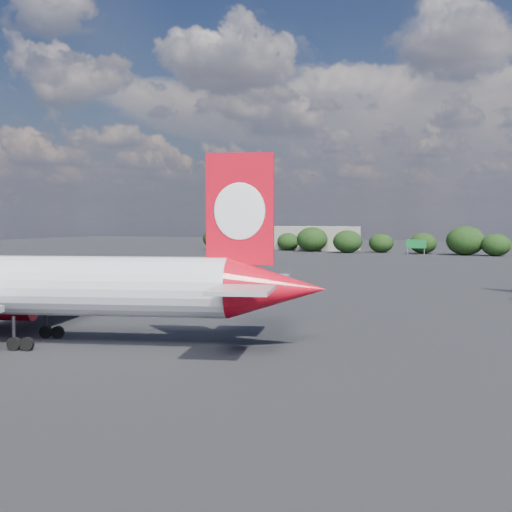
% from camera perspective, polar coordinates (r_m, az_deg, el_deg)
% --- Properties ---
extents(ground, '(500.00, 500.00, 0.00)m').
position_cam_1_polar(ground, '(101.19, 4.87, -3.05)').
color(ground, black).
rests_on(ground, ground).
extents(qantas_airliner, '(47.32, 45.49, 15.93)m').
position_cam_1_polar(qantas_airliner, '(63.40, -17.88, -2.38)').
color(qantas_airliner, silver).
rests_on(qantas_airliner, ground).
extents(terminal_building, '(42.00, 16.00, 8.00)m').
position_cam_1_polar(terminal_building, '(247.77, 3.16, 1.46)').
color(terminal_building, gray).
rests_on(terminal_building, ground).
extents(highway_sign, '(6.00, 0.30, 4.50)m').
position_cam_1_polar(highway_sign, '(216.42, 12.68, 0.94)').
color(highway_sign, '#166F30').
rests_on(highway_sign, ground).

